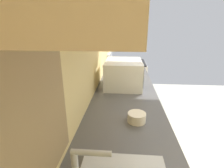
{
  "coord_description": "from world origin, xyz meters",
  "views": [
    {
      "loc": [
        -1.59,
        1.4,
        1.55
      ],
      "look_at": [
        -0.64,
        1.47,
        1.22
      ],
      "focal_mm": 27.04,
      "sensor_mm": 36.0,
      "label": 1
    }
  ],
  "objects": [
    {
      "name": "wall_back",
      "position": [
        0.0,
        1.76,
        1.39
      ],
      "size": [
        3.8,
        0.12,
        2.77
      ],
      "primitive_type": "cube",
      "color": "#E8CA80",
      "rests_on": "ground_plane"
    },
    {
      "name": "counter_run",
      "position": [
        -0.36,
        1.39,
        0.45
      ],
      "size": [
        2.96,
        0.64,
        0.91
      ],
      "color": "beige",
      "rests_on": "ground_plane"
    },
    {
      "name": "window_back_wall",
      "position": [
        -1.14,
        1.69,
        1.25
      ],
      "size": [
        0.52,
        0.02,
        0.54
      ],
      "color": "#997A4C"
    },
    {
      "name": "oven_range",
      "position": [
        1.43,
        1.36,
        0.47
      ],
      "size": [
        0.62,
        0.68,
        1.09
      ],
      "color": "#B7BABF",
      "rests_on": "ground_plane"
    },
    {
      "name": "microwave",
      "position": [
        0.2,
        1.41,
        1.05
      ],
      "size": [
        0.49,
        0.4,
        0.28
      ],
      "color": "white",
      "rests_on": "counter_run"
    },
    {
      "name": "bowl",
      "position": [
        -0.54,
        1.31,
        0.94
      ],
      "size": [
        0.13,
        0.13,
        0.07
      ],
      "color": "silver",
      "rests_on": "counter_run"
    },
    {
      "name": "kettle",
      "position": [
        0.74,
        1.31,
        0.99
      ],
      "size": [
        0.2,
        0.15,
        0.19
      ],
      "color": "black",
      "rests_on": "counter_run"
    }
  ]
}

